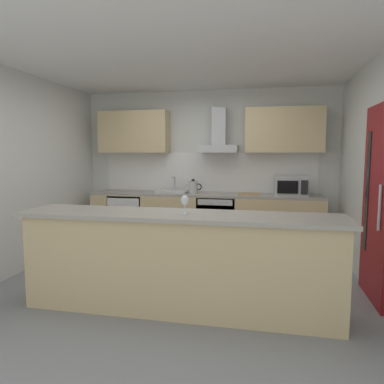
# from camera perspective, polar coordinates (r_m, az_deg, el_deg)

# --- Properties ---
(ground) EXTENTS (5.25, 4.87, 0.02)m
(ground) POSITION_cam_1_polar(r_m,az_deg,el_deg) (4.45, -1.83, -14.26)
(ground) COLOR gray
(ceiling) EXTENTS (5.25, 4.87, 0.02)m
(ceiling) POSITION_cam_1_polar(r_m,az_deg,el_deg) (4.31, -1.96, 20.50)
(ceiling) COLOR white
(wall_back) EXTENTS (5.25, 0.12, 2.60)m
(wall_back) POSITION_cam_1_polar(r_m,az_deg,el_deg) (6.13, 2.58, 3.89)
(wall_back) COLOR silver
(wall_back) RESTS_ON ground
(wall_left) EXTENTS (0.12, 4.87, 2.60)m
(wall_left) POSITION_cam_1_polar(r_m,az_deg,el_deg) (5.16, -26.23, 2.83)
(wall_left) COLOR silver
(wall_left) RESTS_ON ground
(wall_right) EXTENTS (0.12, 4.87, 2.60)m
(wall_right) POSITION_cam_1_polar(r_m,az_deg,el_deg) (4.23, 28.27, 2.13)
(wall_right) COLOR silver
(wall_right) RESTS_ON ground
(backsplash_tile) EXTENTS (3.62, 0.02, 0.66)m
(backsplash_tile) POSITION_cam_1_polar(r_m,az_deg,el_deg) (6.07, 2.46, 3.20)
(backsplash_tile) COLOR white
(counter_back) EXTENTS (3.74, 0.60, 0.90)m
(counter_back) POSITION_cam_1_polar(r_m,az_deg,el_deg) (5.86, 1.93, -4.59)
(counter_back) COLOR #D1B784
(counter_back) RESTS_ON ground
(counter_island) EXTENTS (3.14, 0.64, 0.97)m
(counter_island) POSITION_cam_1_polar(r_m,az_deg,el_deg) (3.53, -2.12, -11.15)
(counter_island) COLOR #D1B784
(counter_island) RESTS_ON ground
(upper_cabinets) EXTENTS (3.69, 0.32, 0.70)m
(upper_cabinets) POSITION_cam_1_polar(r_m,az_deg,el_deg) (5.91, 2.24, 9.72)
(upper_cabinets) COLOR #D1B784
(side_door) EXTENTS (0.08, 0.85, 2.05)m
(side_door) POSITION_cam_1_polar(r_m,az_deg,el_deg) (4.16, 27.37, -1.66)
(side_door) COLOR maroon
(side_door) RESTS_ON ground
(oven) EXTENTS (0.60, 0.62, 0.80)m
(oven) POSITION_cam_1_polar(r_m,az_deg,el_deg) (5.80, 4.09, -4.62)
(oven) COLOR slate
(oven) RESTS_ON ground
(refrigerator) EXTENTS (0.58, 0.60, 0.85)m
(refrigerator) POSITION_cam_1_polar(r_m,az_deg,el_deg) (6.18, -9.94, -4.34)
(refrigerator) COLOR white
(refrigerator) RESTS_ON ground
(microwave) EXTENTS (0.50, 0.38, 0.30)m
(microwave) POSITION_cam_1_polar(r_m,az_deg,el_deg) (5.65, 15.60, 0.93)
(microwave) COLOR #B7BABC
(microwave) RESTS_ON counter_back
(sink) EXTENTS (0.50, 0.40, 0.26)m
(sink) POSITION_cam_1_polar(r_m,az_deg,el_deg) (5.88, -3.08, 0.16)
(sink) COLOR silver
(sink) RESTS_ON counter_back
(kettle) EXTENTS (0.29, 0.15, 0.24)m
(kettle) POSITION_cam_1_polar(r_m,az_deg,el_deg) (5.75, 0.18, 0.80)
(kettle) COLOR #B7BABC
(kettle) RESTS_ON counter_back
(range_hood) EXTENTS (0.62, 0.45, 0.72)m
(range_hood) POSITION_cam_1_polar(r_m,az_deg,el_deg) (5.83, 4.36, 8.55)
(range_hood) COLOR #B7BABC
(wine_glass) EXTENTS (0.08, 0.08, 0.18)m
(wine_glass) POSITION_cam_1_polar(r_m,az_deg,el_deg) (3.37, -1.17, -1.46)
(wine_glass) COLOR silver
(wine_glass) RESTS_ON counter_island
(chopping_board) EXTENTS (0.34, 0.22, 0.02)m
(chopping_board) POSITION_cam_1_polar(r_m,az_deg,el_deg) (5.66, 9.16, -0.33)
(chopping_board) COLOR tan
(chopping_board) RESTS_ON counter_back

